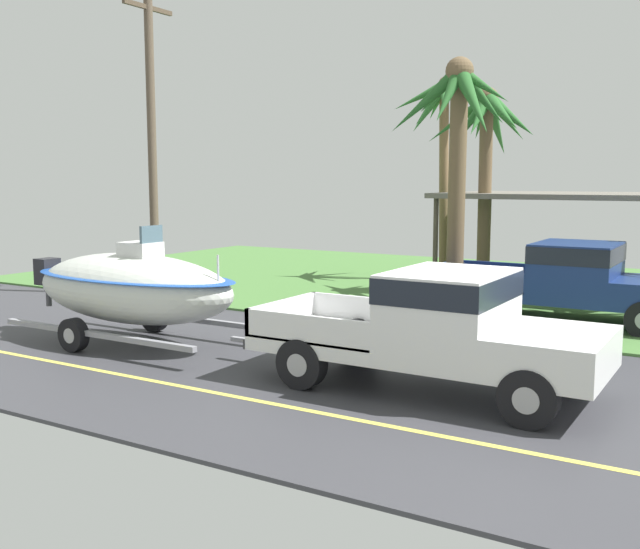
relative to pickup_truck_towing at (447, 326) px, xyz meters
The scene contains 9 objects.
ground 8.42m from the pickup_truck_towing, 88.55° to the left, with size 36.00×22.00×0.11m.
pickup_truck_towing is the anchor object (origin of this frame).
boat_on_trailer 6.59m from the pickup_truck_towing, behind, with size 6.06×2.40×2.37m.
parked_pickup_background 6.62m from the pickup_truck_towing, 85.99° to the left, with size 5.99×2.14×1.84m.
carport_awning 11.25m from the pickup_truck_towing, 94.55° to the left, with size 6.29×5.13×2.87m.
palm_tree_near_left 13.14m from the pickup_truck_towing, 112.21° to the left, with size 2.81×3.27×6.42m.
palm_tree_mid 10.30m from the pickup_truck_towing, 105.36° to the left, with size 3.43×3.28×5.74m.
palm_tree_far_right 7.86m from the pickup_truck_towing, 109.75° to the left, with size 3.05×2.93×6.14m.
utility_pole 12.16m from the pickup_truck_towing, 155.39° to the left, with size 0.24×1.80×8.47m.
Camera 1 is at (3.77, -10.29, 3.25)m, focal length 41.08 mm.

